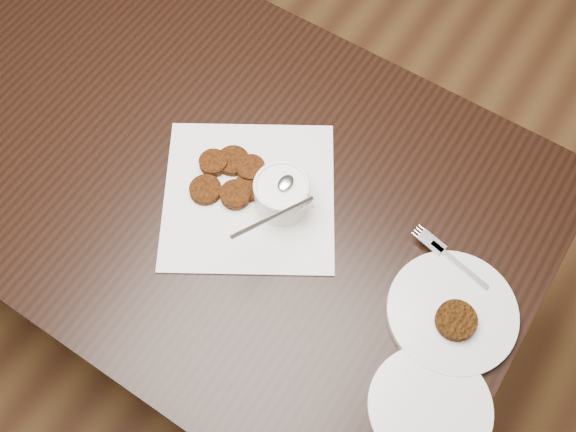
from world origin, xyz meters
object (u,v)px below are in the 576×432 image
object	(u,v)px
sauce_ramekin	(282,185)
plate_with_patty	(453,311)
table	(226,247)
napkin	(249,196)
plate_empty	(430,407)

from	to	relation	value
sauce_ramekin	plate_with_patty	distance (m)	0.36
table	sauce_ramekin	world-z (taller)	sauce_ramekin
napkin	sauce_ramekin	xyz separation A→B (m)	(0.06, 0.02, 0.07)
table	plate_empty	xyz separation A→B (m)	(0.56, -0.17, 0.38)
napkin	plate_empty	bearing A→B (deg)	-19.22
plate_empty	table	bearing A→B (deg)	163.09
napkin	plate_empty	distance (m)	0.49
table	plate_with_patty	bearing A→B (deg)	-1.03
napkin	sauce_ramekin	distance (m)	0.10
sauce_ramekin	plate_with_patty	world-z (taller)	sauce_ramekin
table	napkin	xyz separation A→B (m)	(0.10, -0.01, 0.38)
table	plate_empty	size ratio (longest dim) A/B	6.43
table	plate_with_patty	xyz separation A→B (m)	(0.52, -0.01, 0.39)
table	plate_with_patty	size ratio (longest dim) A/B	5.75
table	sauce_ramekin	xyz separation A→B (m)	(0.16, 0.01, 0.45)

